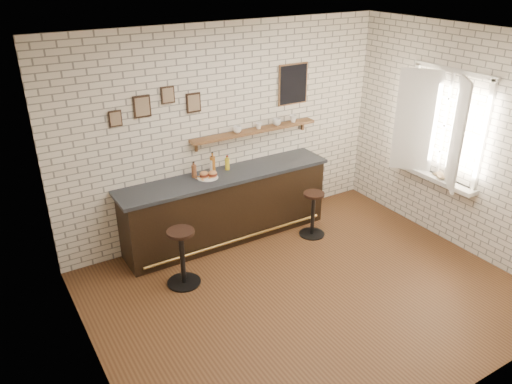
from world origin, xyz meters
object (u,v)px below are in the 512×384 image
Objects in this scene: bar_stool_right at (313,213)px; shelf_cup_d at (293,119)px; bar_counter at (227,206)px; shelf_cup_a at (237,129)px; bar_stool_left at (182,256)px; book_upper at (437,175)px; shelf_cup_c at (277,122)px; book_lower at (438,177)px; bitters_bottle_amber at (213,164)px; shelf_cup_b at (259,126)px; sandwich_plate at (208,177)px; bitters_bottle_brown at (194,171)px; condiment_bottle_yellow at (227,164)px; ciabatta_sandwich at (208,174)px; bitters_bottle_white at (212,166)px.

shelf_cup_d is at bearing 78.89° from bar_stool_right.
shelf_cup_a is (0.30, 0.20, 1.04)m from bar_counter.
shelf_cup_a is at bearing 33.37° from bar_counter.
book_upper is (3.59, -0.75, 0.55)m from bar_stool_left.
bar_counter is at bearing 152.42° from bar_stool_right.
bar_stool_right is 1.43m from shelf_cup_c.
book_lower is (1.31, -1.69, -0.61)m from shelf_cup_d.
shelf_cup_d is at bearing 2.73° from bitters_bottle_amber.
shelf_cup_a reaches higher than shelf_cup_b.
shelf_cup_d reaches higher than shelf_cup_a.
book_upper is at bearing -27.50° from sandwich_plate.
sandwich_plate is 1.22× the size of book_upper.
bitters_bottle_brown is (-0.14, 0.12, 0.09)m from sandwich_plate.
shelf_cup_d is at bearing 3.27° from condiment_bottle_yellow.
sandwich_plate is at bearing -39.66° from bitters_bottle_brown.
bar_stool_left is 6.12× the size of shelf_cup_a.
condiment_bottle_yellow reaches higher than book_lower.
ciabatta_sandwich is at bearing -176.39° from shelf_cup_a.
shelf_cup_b is at bearing 28.77° from bar_stool_left.
shelf_cup_a is 0.54× the size of book_upper.
shelf_cup_d reaches higher than bitters_bottle_white.
bar_stool_right is at bearing -27.58° from bar_counter.
shelf_cup_a is 2.88m from book_upper.
bitters_bottle_white is 1.62m from bar_stool_right.
bar_stool_right is at bearing -93.77° from shelf_cup_d.
bitters_bottle_brown is 1.16m from shelf_cup_b.
bitters_bottle_amber is (0.14, 0.12, 0.12)m from sandwich_plate.
book_lower is (2.85, -1.51, -0.08)m from sandwich_plate.
book_upper is at bearing -29.66° from bar_counter.
bitters_bottle_brown is 0.99× the size of book_upper.
ciabatta_sandwich is at bearing 0.00° from sandwich_plate.
bar_stool_right is (1.01, -0.71, -0.73)m from condiment_bottle_yellow.
bar_stool_left is 2.22m from shelf_cup_b.
condiment_bottle_yellow is (0.10, 0.13, 0.59)m from bar_counter.
shelf_cup_a reaches higher than bitters_bottle_white.
shelf_cup_a is (0.57, 0.19, 0.49)m from ciabatta_sandwich.
shelf_cup_a is at bearing 5.28° from bitters_bottle_brown.
shelf_cup_c is (1.10, 0.07, 0.41)m from bitters_bottle_amber.
shelf_cup_c is (1.24, 0.19, 0.53)m from sandwich_plate.
sandwich_plate is 1.64m from bar_stool_right.
bar_stool_left is 2.46m from shelf_cup_c.
condiment_bottle_yellow is 0.91× the size of book_lower.
ciabatta_sandwich is 0.97× the size of bitters_bottle_white.
shelf_cup_c is at bearing 4.36° from condiment_bottle_yellow.
shelf_cup_a is (0.21, 0.07, 0.45)m from condiment_bottle_yellow.
bar_counter is 13.49× the size of book_lower.
shelf_cup_b is at bearing 105.17° from shelf_cup_c.
book_lower is at bearing -30.86° from bitters_bottle_white.
bar_stool_right is (2.12, 0.14, -0.04)m from bar_stool_left.
bitters_bottle_brown is at bearing 150.86° from shelf_cup_b.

